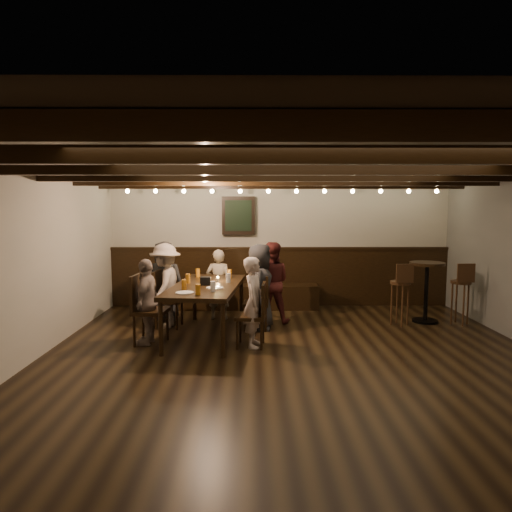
{
  "coord_description": "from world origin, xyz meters",
  "views": [
    {
      "loc": [
        -0.52,
        -5.28,
        1.9
      ],
      "look_at": [
        -0.48,
        1.3,
        1.2
      ],
      "focal_mm": 32.0,
      "sensor_mm": 36.0,
      "label": 1
    }
  ],
  "objects_px": {
    "person_right_far": "(254,302)",
    "high_top_table": "(427,283)",
    "dining_table": "(206,289)",
    "chair_left_near": "(168,310)",
    "person_bench_centre": "(219,284)",
    "person_bench_right": "(271,282)",
    "chair_right_far": "(252,327)",
    "person_left_far": "(147,301)",
    "bar_stool_left": "(400,302)",
    "person_right_near": "(259,287)",
    "person_left_near": "(165,285)",
    "chair_right_near": "(257,312)",
    "bar_stool_right": "(460,302)",
    "chair_left_far": "(150,323)",
    "person_bench_left": "(164,281)"
  },
  "relations": [
    {
      "from": "person_right_far",
      "to": "high_top_table",
      "type": "relative_size",
      "value": 1.23
    },
    {
      "from": "dining_table",
      "to": "chair_left_near",
      "type": "xyz_separation_m",
      "value": [
        -0.67,
        0.52,
        -0.43
      ]
    },
    {
      "from": "person_bench_centre",
      "to": "person_bench_right",
      "type": "bearing_deg",
      "value": 170.54
    },
    {
      "from": "chair_right_far",
      "to": "person_bench_centre",
      "type": "height_order",
      "value": "person_bench_centre"
    },
    {
      "from": "person_left_far",
      "to": "person_right_far",
      "type": "xyz_separation_m",
      "value": [
        1.49,
        -0.14,
        0.02
      ]
    },
    {
      "from": "bar_stool_left",
      "to": "person_right_near",
      "type": "bearing_deg",
      "value": 179.15
    },
    {
      "from": "person_left_far",
      "to": "person_right_near",
      "type": "distance_m",
      "value": 1.75
    },
    {
      "from": "person_left_far",
      "to": "person_right_far",
      "type": "distance_m",
      "value": 1.5
    },
    {
      "from": "chair_left_near",
      "to": "high_top_table",
      "type": "distance_m",
      "value": 4.26
    },
    {
      "from": "person_bench_centre",
      "to": "person_left_near",
      "type": "bearing_deg",
      "value": 38.66
    },
    {
      "from": "chair_right_near",
      "to": "person_right_far",
      "type": "distance_m",
      "value": 0.97
    },
    {
      "from": "person_left_near",
      "to": "bar_stool_right",
      "type": "height_order",
      "value": "person_left_near"
    },
    {
      "from": "high_top_table",
      "to": "bar_stool_left",
      "type": "bearing_deg",
      "value": -157.61
    },
    {
      "from": "dining_table",
      "to": "person_right_near",
      "type": "relative_size",
      "value": 1.59
    },
    {
      "from": "chair_right_far",
      "to": "bar_stool_right",
      "type": "height_order",
      "value": "bar_stool_right"
    },
    {
      "from": "dining_table",
      "to": "chair_right_far",
      "type": "distance_m",
      "value": 0.96
    },
    {
      "from": "person_bench_centre",
      "to": "chair_right_near",
      "type": "bearing_deg",
      "value": 140.12
    },
    {
      "from": "person_bench_centre",
      "to": "person_left_far",
      "type": "distance_m",
      "value": 1.68
    },
    {
      "from": "dining_table",
      "to": "bar_stool_left",
      "type": "xyz_separation_m",
      "value": [
        3.06,
        0.59,
        -0.33
      ]
    },
    {
      "from": "person_left_near",
      "to": "person_left_far",
      "type": "bearing_deg",
      "value": -0.0
    },
    {
      "from": "person_bench_centre",
      "to": "bar_stool_right",
      "type": "distance_m",
      "value": 3.99
    },
    {
      "from": "person_bench_centre",
      "to": "bar_stool_right",
      "type": "bearing_deg",
      "value": 179.65
    },
    {
      "from": "chair_right_far",
      "to": "chair_left_far",
      "type": "bearing_deg",
      "value": 90.0
    },
    {
      "from": "bar_stool_left",
      "to": "chair_right_near",
      "type": "bearing_deg",
      "value": 179.01
    },
    {
      "from": "chair_left_near",
      "to": "chair_right_far",
      "type": "height_order",
      "value": "chair_left_near"
    },
    {
      "from": "chair_left_near",
      "to": "chair_right_near",
      "type": "height_order",
      "value": "chair_left_near"
    },
    {
      "from": "dining_table",
      "to": "person_left_near",
      "type": "distance_m",
      "value": 0.88
    },
    {
      "from": "person_bench_centre",
      "to": "person_right_near",
      "type": "distance_m",
      "value": 0.96
    },
    {
      "from": "dining_table",
      "to": "person_left_far",
      "type": "height_order",
      "value": "person_left_far"
    },
    {
      "from": "person_left_far",
      "to": "bar_stool_left",
      "type": "height_order",
      "value": "person_left_far"
    },
    {
      "from": "person_bench_right",
      "to": "high_top_table",
      "type": "height_order",
      "value": "person_bench_right"
    },
    {
      "from": "person_bench_left",
      "to": "person_left_far",
      "type": "bearing_deg",
      "value": 96.34
    },
    {
      "from": "chair_left_near",
      "to": "person_right_near",
      "type": "height_order",
      "value": "person_right_near"
    },
    {
      "from": "person_left_near",
      "to": "chair_left_near",
      "type": "bearing_deg",
      "value": 90.0
    },
    {
      "from": "chair_left_far",
      "to": "person_bench_left",
      "type": "bearing_deg",
      "value": -172.43
    },
    {
      "from": "person_left_near",
      "to": "high_top_table",
      "type": "bearing_deg",
      "value": 99.2
    },
    {
      "from": "person_right_far",
      "to": "bar_stool_left",
      "type": "bearing_deg",
      "value": -59.31
    },
    {
      "from": "person_bench_left",
      "to": "bar_stool_left",
      "type": "xyz_separation_m",
      "value": [
        3.87,
        -0.39,
        -0.29
      ]
    },
    {
      "from": "person_right_far",
      "to": "dining_table",
      "type": "bearing_deg",
      "value": 59.04
    },
    {
      "from": "chair_right_far",
      "to": "person_bench_centre",
      "type": "xyz_separation_m",
      "value": [
        -0.57,
        1.56,
        0.33
      ]
    },
    {
      "from": "chair_left_far",
      "to": "bar_stool_left",
      "type": "distance_m",
      "value": 3.94
    },
    {
      "from": "person_bench_right",
      "to": "bar_stool_right",
      "type": "xyz_separation_m",
      "value": [
        3.08,
        -0.17,
        -0.29
      ]
    },
    {
      "from": "person_right_near",
      "to": "person_right_far",
      "type": "xyz_separation_m",
      "value": [
        -0.09,
        -0.9,
        -0.05
      ]
    },
    {
      "from": "dining_table",
      "to": "person_right_near",
      "type": "bearing_deg",
      "value": 30.96
    },
    {
      "from": "person_bench_left",
      "to": "person_bench_right",
      "type": "height_order",
      "value": "same"
    },
    {
      "from": "dining_table",
      "to": "person_right_far",
      "type": "relative_size",
      "value": 1.73
    },
    {
      "from": "chair_left_near",
      "to": "bar_stool_right",
      "type": "bearing_deg",
      "value": 96.98
    },
    {
      "from": "chair_left_far",
      "to": "person_left_near",
      "type": "height_order",
      "value": "person_left_near"
    },
    {
      "from": "chair_left_near",
      "to": "person_right_near",
      "type": "xyz_separation_m",
      "value": [
        1.46,
        -0.14,
        0.39
      ]
    },
    {
      "from": "person_left_far",
      "to": "chair_left_far",
      "type": "bearing_deg",
      "value": 90.0
    }
  ]
}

